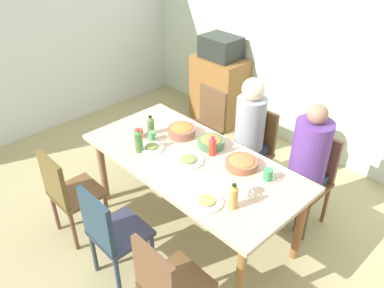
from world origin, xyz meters
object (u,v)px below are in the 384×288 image
object	(u,v)px
cup_2	(247,190)
person_1	(249,128)
person_2	(309,157)
bowl_0	(242,163)
cup_0	(268,175)
bottle_3	(151,125)
plate_0	(188,160)
side_cabinet	(219,90)
plate_2	(207,201)
chair_4	(206,123)
plate_1	(152,147)
microwave	(221,47)
chair_5	(111,231)
bottle_2	(213,146)
bottle_1	(234,197)
chair_0	(68,191)
cup_1	(139,133)
chair_3	(168,284)
cup_3	(152,136)
bowl_2	(182,131)
bowl_1	(211,142)
chair_1	(253,146)
dining_table	(192,167)
chair_2	(310,175)
bottle_0	(139,141)

from	to	relation	value
cup_2	person_1	bearing A→B (deg)	128.04
person_2	bowl_0	distance (m)	0.63
cup_0	bottle_3	world-z (taller)	bottle_3
plate_0	cup_2	world-z (taller)	cup_2
person_1	side_cabinet	distance (m)	1.58
person_2	plate_2	world-z (taller)	person_2
person_1	chair_4	size ratio (longest dim) A/B	1.42
cup_0	plate_1	bearing A→B (deg)	-158.56
side_cabinet	microwave	xyz separation A→B (m)	(0.00, 0.00, 0.59)
plate_0	plate_2	size ratio (longest dim) A/B	1.06
chair_4	chair_5	bearing A→B (deg)	-68.85
chair_5	bottle_2	world-z (taller)	bottle_2
side_cabinet	microwave	world-z (taller)	microwave
plate_2	bottle_1	xyz separation A→B (m)	(0.16, 0.10, 0.08)
chair_0	chair_5	xyz separation A→B (m)	(0.66, 0.00, 0.00)
person_1	cup_1	xyz separation A→B (m)	(-0.60, -0.87, 0.05)
chair_3	cup_3	size ratio (longest dim) A/B	8.33
chair_3	microwave	world-z (taller)	microwave
person_2	bowl_2	world-z (taller)	person_2
chair_3	chair_4	world-z (taller)	same
bowl_1	side_cabinet	world-z (taller)	side_cabinet
chair_5	bottle_1	bearing A→B (deg)	45.17
chair_1	plate_1	size ratio (longest dim) A/B	4.27
chair_1	plate_0	distance (m)	0.94
bowl_1	microwave	xyz separation A→B (m)	(-1.22, 1.43, 0.23)
cup_0	side_cabinet	size ratio (longest dim) A/B	0.13
plate_0	bottle_1	size ratio (longest dim) A/B	1.24
cup_2	bowl_0	bearing A→B (deg)	136.42
microwave	person_1	bearing A→B (deg)	-36.64
chair_0	bowl_1	distance (m)	1.32
bottle_2	side_cabinet	xyz separation A→B (m)	(-1.32, 1.52, -0.40)
plate_1	cup_2	size ratio (longest dim) A/B	1.72
bottle_3	bottle_2	bearing A→B (deg)	13.85
bottle_3	plate_2	bearing A→B (deg)	-17.11
plate_2	cup_2	world-z (taller)	cup_2
chair_4	cup_3	size ratio (longest dim) A/B	8.33
chair_3	plate_1	xyz separation A→B (m)	(-1.02, 0.71, 0.27)
person_1	person_2	world-z (taller)	person_1
dining_table	chair_1	size ratio (longest dim) A/B	2.20
chair_5	bottle_1	size ratio (longest dim) A/B	4.31
chair_2	chair_4	xyz separation A→B (m)	(-1.32, 0.00, 0.00)
side_cabinet	chair_2	bearing A→B (deg)	-23.69
chair_5	plate_2	bearing A→B (deg)	48.63
chair_4	plate_0	distance (m)	1.15
chair_0	bottle_0	xyz separation A→B (m)	(0.26, 0.60, 0.36)
cup_2	cup_0	bearing A→B (deg)	89.92
chair_0	bottle_1	xyz separation A→B (m)	(1.30, 0.65, 0.36)
cup_1	cup_3	world-z (taller)	cup_3
dining_table	cup_1	xyz separation A→B (m)	(-0.60, -0.11, 0.12)
bowl_1	cup_2	xyz separation A→B (m)	(0.64, -0.29, -0.00)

